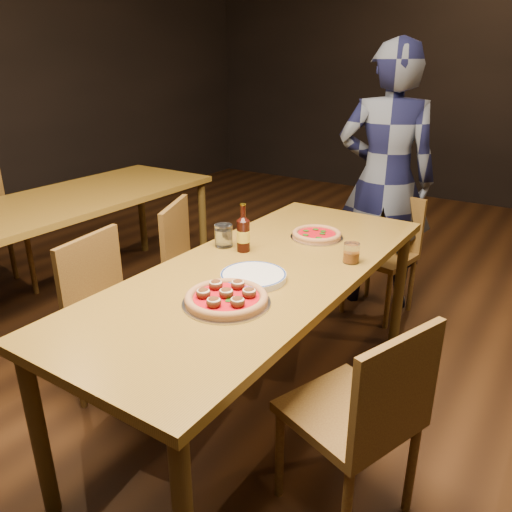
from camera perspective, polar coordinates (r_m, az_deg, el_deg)
The scene contains 14 objects.
ground at distance 2.57m, azimuth 0.64°, elevation -16.87°, with size 9.00×9.00×0.00m, color black.
table_main at distance 2.21m, azimuth 0.71°, elevation -3.01°, with size 0.80×2.00×0.75m.
table_left at distance 3.54m, azimuth -20.34°, elevation 5.24°, with size 0.80×2.00×0.75m.
chair_main_nw at distance 2.48m, azimuth -14.57°, elevation -7.09°, with size 0.41×0.41×0.87m, color #552E16, non-canonical shape.
chair_main_sw at distance 2.89m, azimuth -5.29°, elevation -2.00°, with size 0.42×0.42×0.89m, color #552E16, non-canonical shape.
chair_main_e at distance 1.89m, azimuth 10.53°, elevation -17.00°, with size 0.40×0.40×0.86m, color #552E16, non-canonical shape.
chair_end at distance 3.34m, azimuth 14.03°, elevation 0.07°, with size 0.38×0.38×0.81m, color #552E16, non-canonical shape.
pizza_meatball at distance 1.86m, azimuth -3.41°, elevation -4.78°, with size 0.33×0.33×0.06m.
pizza_margherita at distance 2.56m, azimuth 6.95°, elevation 2.46°, with size 0.27×0.27×0.04m.
plate_stack at distance 2.06m, azimuth -0.31°, elevation -2.36°, with size 0.27×0.27×0.03m, color white.
beer_bottle at distance 2.34m, azimuth -1.46°, elevation 2.44°, with size 0.06×0.06×0.23m.
water_glass at distance 2.42m, azimuth -3.72°, elevation 2.36°, with size 0.09×0.09×0.11m, color white.
amber_glass at distance 2.26m, azimuth 10.85°, elevation 0.35°, with size 0.07×0.07×0.09m, color #9C5011.
diner at distance 3.38m, azimuth 14.55°, elevation 8.34°, with size 0.63×0.41×1.72m, color black.
Camera 1 is at (1.08, -1.69, 1.61)m, focal length 35.00 mm.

